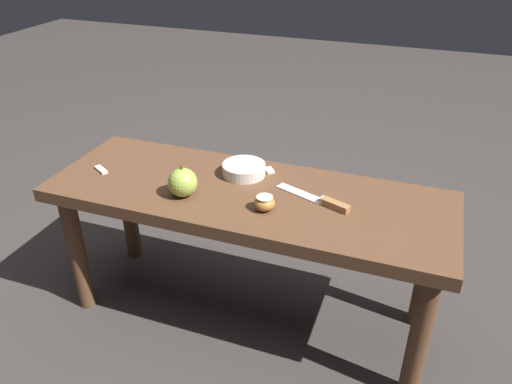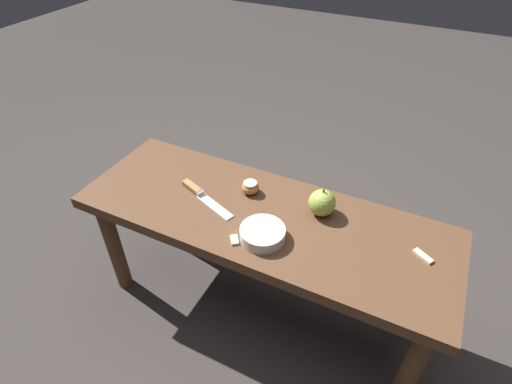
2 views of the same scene
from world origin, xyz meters
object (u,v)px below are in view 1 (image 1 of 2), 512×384
Objects in this scene: knife at (323,201)px; wooden_bench at (247,211)px; bowl at (244,169)px; apple_cut at (264,203)px; apple_whole at (183,182)px.

wooden_bench is at bearing 22.88° from knife.
bowl is (0.05, -0.09, 0.09)m from wooden_bench.
knife is 0.29m from bowl.
apple_whole is at bearing 1.47° from apple_cut.
apple_cut reaches higher than knife.
knife is at bearing -177.93° from wooden_bench.
apple_whole is (0.40, 0.10, 0.04)m from knife.
wooden_bench is 0.15m from apple_cut.
wooden_bench is 12.51× the size of apple_whole.
wooden_bench is at bearing -44.39° from apple_cut.
knife is 0.41m from apple_whole.
knife is at bearing -148.58° from apple_cut.
bowl is at bearing -123.25° from apple_whole.
knife is 3.98× the size of apple_cut.
knife is 2.44× the size of apple_whole.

